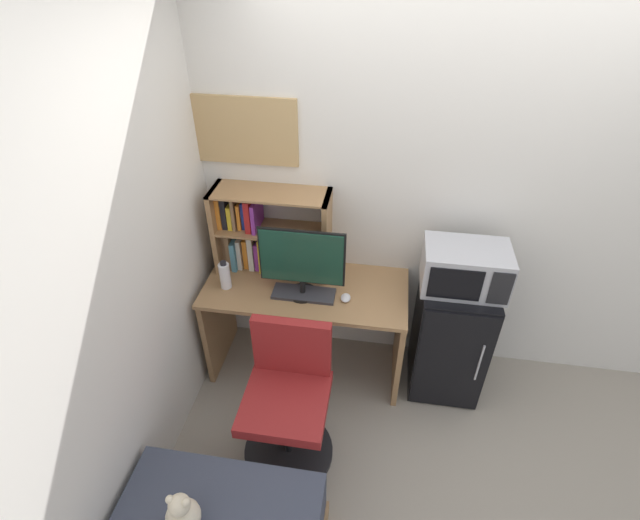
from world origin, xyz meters
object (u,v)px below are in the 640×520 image
Objects in this scene: monitor at (302,260)px; hutch_bookshelf at (257,232)px; microwave at (465,268)px; desk_chair at (288,404)px; keyboard at (304,294)px; teddy_bear at (182,514)px; mini_fridge at (449,336)px; wall_corkboard at (237,131)px; water_bottle at (225,275)px; computer_mouse at (346,298)px.

hutch_bookshelf is at bearing 143.66° from monitor.
monitor is 1.06× the size of microwave.
microwave is at bearing 35.37° from desk_chair.
keyboard is at bearing -36.68° from hutch_bookshelf.
keyboard is at bearing -174.05° from microwave.
teddy_bear is at bearing -102.98° from monitor.
wall_corkboard is (-1.43, 0.28, 1.24)m from mini_fridge.
keyboard is 1.01m from microwave.
mini_fridge is at bearing -90.26° from microwave.
desk_chair is at bearing -48.08° from water_bottle.
desk_chair reaches higher than computer_mouse.
teddy_bear is at bearing -81.40° from water_bottle.
monitor is 6.31× the size of computer_mouse.
computer_mouse is at bearing -23.35° from hutch_bookshelf.
desk_chair is 0.82m from teddy_bear.
wall_corkboard is at bearing 152.50° from computer_mouse.
wall_corkboard is at bearing 94.81° from teddy_bear.
keyboard is 1.98× the size of water_bottle.
mini_fridge is (0.98, 0.09, -0.59)m from monitor.
hutch_bookshelf reaches higher than computer_mouse.
computer_mouse is 0.17× the size of microwave.
hutch_bookshelf is 0.44m from monitor.
hutch_bookshelf reaches higher than desk_chair.
wall_corkboard reaches higher than hutch_bookshelf.
monitor is 2.64× the size of water_bottle.
monitor is at bearing 177.15° from computer_mouse.
teddy_bear is (-0.59, -1.32, -0.24)m from computer_mouse.
monitor is 0.54m from water_bottle.
water_bottle is (-0.52, 0.00, 0.08)m from keyboard.
computer_mouse is 0.78m from mini_fridge.
hutch_bookshelf is at bearing 172.76° from mini_fridge.
teddy_bear is at bearing -132.11° from microwave.
microwave is (0.70, 0.11, 0.24)m from computer_mouse.
microwave is at bearing 5.95° from keyboard.
computer_mouse is 0.10× the size of mini_fridge.
microwave is (0.98, 0.09, -0.01)m from monitor.
keyboard is 0.27m from computer_mouse.
hutch_bookshelf is at bearing 91.57° from teddy_bear.
water_bottle is 0.40× the size of microwave.
desk_chair is 1.66m from wall_corkboard.
water_bottle is at bearing -98.82° from wall_corkboard.
monitor reaches higher than microwave.
water_bottle reaches higher than mini_fridge.
water_bottle is (-0.79, 0.01, 0.08)m from computer_mouse.
wall_corkboard is (-0.14, 1.70, 1.15)m from teddy_bear.
teddy_bear is (-0.32, -0.74, 0.12)m from desk_chair.
teddy_bear is (-1.29, -1.42, 0.09)m from mini_fridge.
wall_corkboard is (-0.46, 0.37, 0.91)m from keyboard.
desk_chair is at bearing -66.58° from hutch_bookshelf.
monitor reaches higher than mini_fridge.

